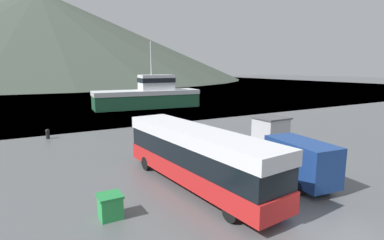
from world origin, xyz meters
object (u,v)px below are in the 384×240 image
at_px(delivery_van, 294,160).
at_px(dock_kiosk, 271,130).
at_px(storage_bin, 110,206).
at_px(tour_bus, 196,155).
at_px(fishing_boat, 148,95).

bearing_deg(delivery_van, dock_kiosk, 61.07).
bearing_deg(storage_bin, tour_bus, 13.53).
bearing_deg(dock_kiosk, tour_bus, -154.69).
xyz_separation_m(delivery_van, fishing_boat, (4.99, 35.74, 0.77)).
bearing_deg(delivery_van, storage_bin, -178.76).
height_order(fishing_boat, storage_bin, fishing_boat).
xyz_separation_m(delivery_van, storage_bin, (-10.53, 1.04, -0.81)).
xyz_separation_m(fishing_boat, dock_kiosk, (0.27, -28.45, -0.92)).
relative_size(fishing_boat, dock_kiosk, 6.87).
bearing_deg(tour_bus, delivery_van, -28.34).
bearing_deg(fishing_boat, delivery_van, 177.08).
height_order(delivery_van, fishing_boat, fishing_boat).
relative_size(delivery_van, storage_bin, 5.65).
distance_m(delivery_van, storage_bin, 10.62).
relative_size(tour_bus, fishing_boat, 0.67).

